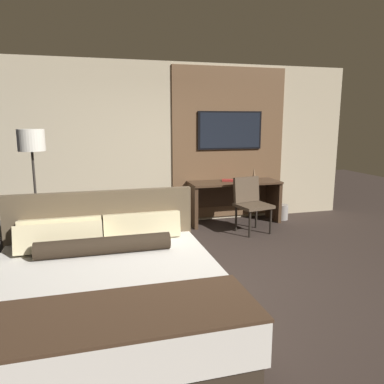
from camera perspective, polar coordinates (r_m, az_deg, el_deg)
The scene contains 11 objects.
ground_plane at distance 4.44m, azimuth 1.37°, elevation -13.39°, with size 16.00×16.00×0.00m, color #332823.
wall_back_tv_panel at distance 6.61m, azimuth -3.75°, elevation 7.21°, with size 7.20×0.09×2.80m.
bed at distance 3.49m, azimuth -12.80°, elevation -14.92°, with size 2.02×2.18×1.07m.
desk at distance 6.75m, azimuth 6.36°, elevation -0.42°, with size 1.62×0.58×0.75m.
tv at distance 6.85m, azimuth 5.81°, elevation 9.33°, with size 1.21×0.04×0.68m.
desk_chair at distance 6.23m, azimuth 8.87°, elevation -1.15°, with size 0.60×0.60×0.90m.
armchair_by_window at distance 4.97m, azimuth -25.57°, elevation -8.31°, with size 1.13×1.14×0.82m.
floor_lamp at distance 5.28m, azimuth -23.20°, elevation 5.81°, with size 0.34×0.34×1.71m.
vase_tall at distance 6.84m, azimuth 9.44°, elevation 2.78°, with size 0.07×0.07×0.24m.
book at distance 6.71m, azimuth 5.54°, elevation 1.79°, with size 0.26×0.22×0.03m.
waste_bin at distance 7.17m, azimuth 13.56°, elevation -2.98°, with size 0.22×0.22×0.28m.
Camera 1 is at (-1.17, -3.87, 1.83)m, focal length 35.00 mm.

